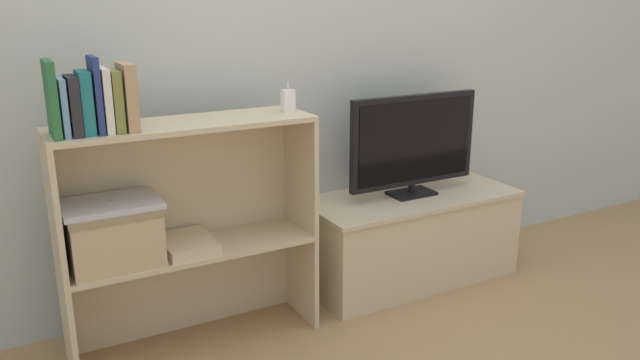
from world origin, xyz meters
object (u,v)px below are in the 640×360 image
book_skyblue (63,107)px  baby_monitor (288,100)px  book_olive (115,101)px  magazine_stack (188,244)px  book_navy (96,95)px  storage_basket_left (113,232)px  tv_stand (409,236)px  book_ivory (105,100)px  book_teal (85,103)px  book_forest (51,99)px  laptop (110,204)px  tv (414,143)px  book_tan (128,97)px  book_charcoal (73,106)px

book_skyblue → baby_monitor: book_skyblue is taller
book_olive → magazine_stack: 0.63m
book_navy → storage_basket_left: size_ratio=0.79×
tv_stand → book_ivory: 1.63m
book_olive → book_teal: bearing=180.0°
book_forest → book_navy: book_navy is taller
tv_stand → book_ivory: book_ivory is taller
book_ivory → laptop: size_ratio=0.63×
baby_monitor → storage_basket_left: 0.84m
book_skyblue → book_ivory: bearing=0.0°
book_teal → laptop: (0.05, 0.03, -0.38)m
baby_monitor → tv: bearing=6.1°
book_tan → baby_monitor: 0.64m
book_olive → book_tan: (0.04, 0.00, 0.01)m
book_skyblue → book_olive: size_ratio=0.92×
book_navy → book_ivory: 0.03m
book_tan → storage_basket_left: size_ratio=0.71×
book_navy → book_olive: book_navy is taller
book_teal → book_olive: book_teal is taller
storage_basket_left → magazine_stack: (0.27, 0.00, -0.10)m
book_ivory → baby_monitor: 0.72m
book_skyblue → book_teal: book_teal is taller
book_forest → storage_basket_left: book_forest is taller
magazine_stack → book_tan: bearing=-169.4°
book_forest → storage_basket_left: bearing=11.0°
book_teal → storage_basket_left: 0.49m
baby_monitor → book_charcoal: bearing=-176.8°
tv → book_skyblue: (-1.54, -0.12, 0.32)m
book_ivory → book_teal: bearing=180.0°
tv_stand → storage_basket_left: bearing=-176.3°
book_skyblue → book_olive: (0.17, 0.00, 0.01)m
tv_stand → magazine_stack: bearing=-175.7°
book_forest → book_teal: (0.10, 0.00, -0.02)m
book_skyblue → tv: bearing=4.4°
book_ivory → storage_basket_left: 0.49m
book_teal → laptop: size_ratio=0.61×
book_tan → laptop: bearing=161.0°
tv → magazine_stack: tv is taller
tv → book_skyblue: 1.58m
tv → book_ivory: bearing=-175.2°
book_teal → book_navy: book_navy is taller
tv → book_ivory: size_ratio=3.17×
book_teal → storage_basket_left: book_teal is taller
book_ivory → book_tan: size_ratio=0.95×
tv_stand → tv: bearing=-90.0°
book_charcoal → book_olive: book_olive is taller
storage_basket_left → book_ivory: bearing=-68.1°
book_charcoal → magazine_stack: size_ratio=0.76×
book_skyblue → book_navy: bearing=0.0°
tv_stand → tv: (0.00, -0.00, 0.48)m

